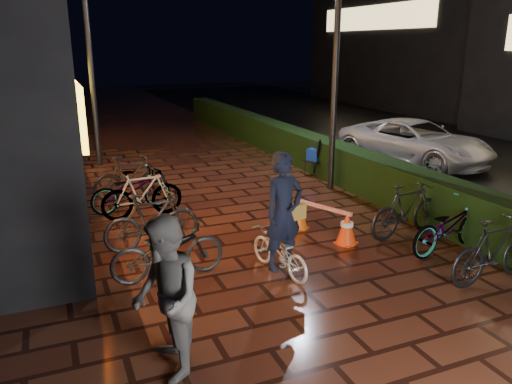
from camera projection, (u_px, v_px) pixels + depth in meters
name	position (u px, v px, depth m)	size (l,w,h in m)	color
ground	(321.00, 272.00, 8.20)	(80.00, 80.00, 0.00)	#381911
asphalt_road	(488.00, 161.00, 15.95)	(11.00, 60.00, 0.01)	black
hedge	(287.00, 142.00, 16.35)	(0.70, 20.00, 1.00)	black
bystander_person	(166.00, 299.00, 5.43)	(0.91, 0.71, 1.87)	#535355
van	(415.00, 142.00, 15.51)	(2.22, 4.81, 1.34)	silver
lamp_post_hedge	(336.00, 62.00, 12.02)	(0.55, 0.17, 5.77)	black
lamp_post_sf	(90.00, 59.00, 14.46)	(0.55, 0.16, 5.79)	black
cyclist	(282.00, 231.00, 7.91)	(0.81, 1.49, 2.03)	white
traffic_barrier	(322.00, 221.00, 9.67)	(0.91, 1.51, 0.62)	#F1380C
cart_assembly	(316.00, 156.00, 14.03)	(0.74, 0.80, 1.12)	black
parked_bikes_storefront	(143.00, 203.00, 10.07)	(2.00, 5.22, 1.06)	black
parked_bikes_hedge	(447.00, 227.00, 8.74)	(2.05, 2.75, 1.06)	black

